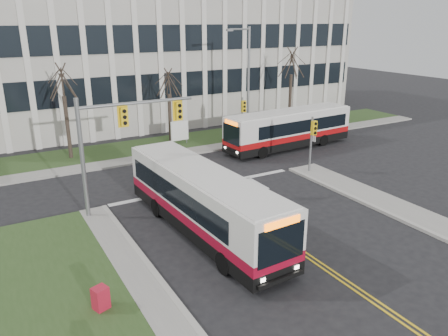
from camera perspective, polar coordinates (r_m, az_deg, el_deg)
ground at (r=20.56m, az=8.25°, el=-9.56°), size 120.00×120.00×0.00m
sidewalk_cross at (r=34.93m, az=-0.46°, el=2.80°), size 44.00×1.60×0.14m
building_lawn at (r=37.31m, az=-2.57°, el=3.82°), size 44.00×5.00×0.12m
office_building at (r=47.19m, az=-9.58°, el=14.06°), size 40.00×16.00×12.00m
mast_arm_signal at (r=22.69m, az=-14.12°, el=4.36°), size 6.11×0.38×6.20m
signal_pole_near at (r=28.96m, az=11.47°, el=4.04°), size 0.34×0.39×3.80m
signal_pole_far at (r=35.60m, az=2.48°, el=7.13°), size 0.34×0.39×3.80m
streetlight at (r=36.27m, az=2.99°, el=11.65°), size 2.15×0.25×9.20m
directory_sign at (r=35.56m, az=-5.82°, el=4.83°), size 1.50×0.12×2.00m
tree_left at (r=32.81m, az=-20.35°, el=10.34°), size 1.80×1.80×7.70m
tree_mid at (r=35.29m, az=-7.25°, el=10.82°), size 1.80×1.80×6.82m
tree_right at (r=41.10m, az=8.84°, el=13.30°), size 1.80×1.80×8.25m
bus_main at (r=20.64m, az=-2.74°, el=-4.56°), size 3.04×11.52×3.04m
bus_cross at (r=34.90m, az=8.48°, el=4.96°), size 11.14×3.07×2.94m
newspaper_box_red at (r=16.42m, az=-15.80°, el=-16.20°), size 0.62×0.59×0.95m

